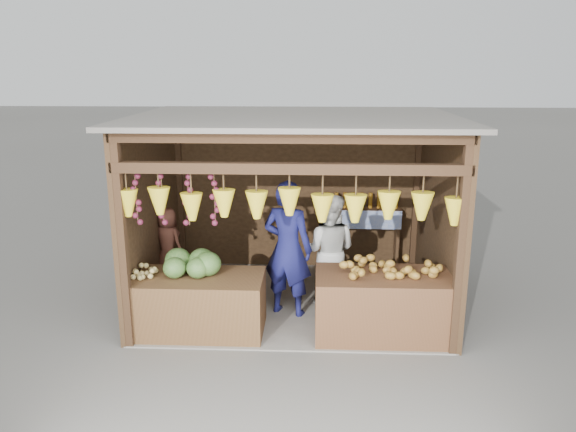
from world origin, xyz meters
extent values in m
plane|color=#514F49|center=(0.00, 0.00, 0.00)|extent=(80.00, 80.00, 0.00)
cube|color=slate|center=(0.00, 0.00, 0.01)|extent=(4.00, 3.00, 0.02)
cube|color=black|center=(0.00, 1.50, 1.30)|extent=(4.00, 0.06, 2.60)
cube|color=black|center=(-2.00, 0.00, 1.30)|extent=(0.06, 3.00, 2.60)
cube|color=black|center=(2.00, 0.00, 1.30)|extent=(0.06, 3.00, 2.60)
cube|color=#605B54|center=(0.00, 0.00, 2.63)|extent=(4.30, 3.30, 0.06)
cube|color=black|center=(-1.94, -1.44, 1.30)|extent=(0.11, 0.11, 2.60)
cube|color=black|center=(1.94, -1.44, 1.30)|extent=(0.11, 0.11, 2.60)
cube|color=black|center=(-1.94, 1.44, 1.30)|extent=(0.11, 0.11, 2.60)
cube|color=black|center=(1.94, 1.44, 1.30)|extent=(0.11, 0.11, 2.60)
cube|color=black|center=(0.00, -1.44, 2.20)|extent=(4.00, 0.12, 0.12)
cube|color=black|center=(0.00, -1.44, 2.54)|extent=(4.00, 0.12, 0.12)
cube|color=#382314|center=(1.05, 1.30, 1.05)|extent=(1.25, 0.30, 0.05)
cube|color=#382314|center=(0.47, 1.30, 0.53)|extent=(0.05, 0.28, 1.05)
cube|color=#382314|center=(1.64, 1.30, 0.53)|extent=(0.05, 0.28, 1.05)
cube|color=blue|center=(1.05, 1.14, 0.92)|extent=(1.25, 0.02, 0.30)
cube|color=#472C17|center=(-1.15, -1.02, 0.37)|extent=(1.61, 0.85, 0.75)
cube|color=#50311A|center=(1.16, -1.03, 0.41)|extent=(1.70, 0.85, 0.82)
cube|color=black|center=(-1.85, 0.19, 0.14)|extent=(0.29, 0.29, 0.27)
imported|color=#14164E|center=(-0.07, -0.43, 0.93)|extent=(0.79, 0.65, 1.87)
imported|color=silver|center=(0.49, -0.08, 0.81)|extent=(0.90, 0.77, 1.61)
imported|color=brown|center=(-1.85, 0.19, 0.80)|extent=(0.61, 0.54, 1.05)
camera|label=1|loc=(0.27, -7.52, 3.29)|focal=35.00mm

